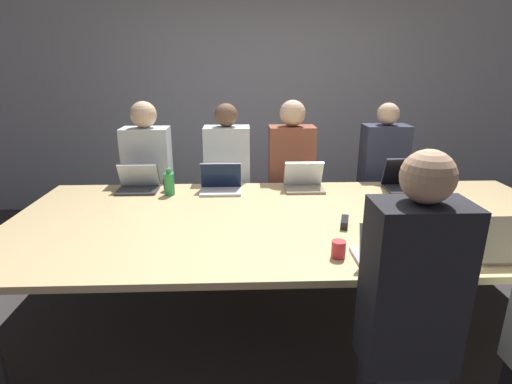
{
  "coord_description": "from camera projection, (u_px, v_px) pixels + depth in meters",
  "views": [
    {
      "loc": [
        -0.34,
        -2.45,
        1.74
      ],
      "look_at": [
        -0.25,
        0.1,
        0.91
      ],
      "focal_mm": 28.0,
      "sensor_mm": 36.0,
      "label": 1
    }
  ],
  "objects": [
    {
      "name": "cup_far_right",
      "position": [
        439.0,
        186.0,
        3.18
      ],
      "size": [
        0.08,
        0.08,
        0.08
      ],
      "color": "#232328",
      "rests_on": "conference_table"
    },
    {
      "name": "person_far_midleft",
      "position": [
        228.0,
        185.0,
        3.62
      ],
      "size": [
        0.4,
        0.24,
        1.41
      ],
      "color": "#2D2D38",
      "rests_on": "ground_plane"
    },
    {
      "name": "bottle_far_left",
      "position": [
        169.0,
        184.0,
        3.08
      ],
      "size": [
        0.08,
        0.08,
        0.21
      ],
      "color": "green",
      "rests_on": "conference_table"
    },
    {
      "name": "laptop_near_midright",
      "position": [
        391.0,
        250.0,
        2.04
      ],
      "size": [
        0.36,
        0.22,
        0.23
      ],
      "rotation": [
        0.0,
        0.0,
        3.14
      ],
      "color": "#B7B7BC",
      "rests_on": "conference_table"
    },
    {
      "name": "notebook",
      "position": [
        413.0,
        228.0,
        2.45
      ],
      "size": [
        0.18,
        0.17,
        0.02
      ],
      "rotation": [
        0.0,
        0.0,
        -0.11
      ],
      "color": "#232328",
      "rests_on": "conference_table"
    },
    {
      "name": "ground_plane",
      "position": [
        291.0,
        316.0,
        2.88
      ],
      "size": [
        24.0,
        24.0,
        0.0
      ],
      "primitive_type": "plane",
      "color": "#383333"
    },
    {
      "name": "cup_near_midright",
      "position": [
        339.0,
        249.0,
        2.1
      ],
      "size": [
        0.07,
        0.07,
        0.09
      ],
      "color": "red",
      "rests_on": "conference_table"
    },
    {
      "name": "laptop_far_left",
      "position": [
        138.0,
        183.0,
        3.19
      ],
      "size": [
        0.32,
        0.23,
        0.22
      ],
      "color": "#333338",
      "rests_on": "conference_table"
    },
    {
      "name": "laptop_far_center",
      "position": [
        304.0,
        181.0,
        3.22
      ],
      "size": [
        0.31,
        0.23,
        0.23
      ],
      "color": "gray",
      "rests_on": "conference_table"
    },
    {
      "name": "bottle_far_right",
      "position": [
        446.0,
        180.0,
        3.06
      ],
      "size": [
        0.08,
        0.08,
        0.28
      ],
      "color": "#ADD1E0",
      "rests_on": "conference_table"
    },
    {
      "name": "laptop_near_right",
      "position": [
        505.0,
        246.0,
        2.07
      ],
      "size": [
        0.31,
        0.25,
        0.25
      ],
      "rotation": [
        0.0,
        0.0,
        3.14
      ],
      "color": "gray",
      "rests_on": "conference_table"
    },
    {
      "name": "cup_far_left",
      "position": [
        169.0,
        185.0,
        3.19
      ],
      "size": [
        0.08,
        0.08,
        0.1
      ],
      "color": "#232328",
      "rests_on": "conference_table"
    },
    {
      "name": "conference_table",
      "position": [
        294.0,
        224.0,
        2.66
      ],
      "size": [
        3.74,
        1.61,
        0.76
      ],
      "color": "#D6B77F",
      "rests_on": "ground_plane"
    },
    {
      "name": "curtain_wall",
      "position": [
        270.0,
        93.0,
        4.67
      ],
      "size": [
        12.0,
        0.06,
        2.8
      ],
      "color": "#ADADB2",
      "rests_on": "ground_plane"
    },
    {
      "name": "laptop_far_midleft",
      "position": [
        221.0,
        183.0,
        3.16
      ],
      "size": [
        0.33,
        0.22,
        0.22
      ],
      "color": "silver",
      "rests_on": "conference_table"
    },
    {
      "name": "person_near_midright",
      "position": [
        409.0,
        315.0,
        1.74
      ],
      "size": [
        0.4,
        0.24,
        1.43
      ],
      "rotation": [
        0.0,
        0.0,
        3.14
      ],
      "color": "#2D2D38",
      "rests_on": "ground_plane"
    },
    {
      "name": "person_far_left",
      "position": [
        149.0,
        185.0,
        3.56
      ],
      "size": [
        0.4,
        0.24,
        1.44
      ],
      "color": "#2D2D38",
      "rests_on": "ground_plane"
    },
    {
      "name": "person_far_right",
      "position": [
        381.0,
        182.0,
        3.71
      ],
      "size": [
        0.4,
        0.24,
        1.41
      ],
      "color": "#2D2D38",
      "rests_on": "ground_plane"
    },
    {
      "name": "person_far_center",
      "position": [
        291.0,
        182.0,
        3.63
      ],
      "size": [
        0.4,
        0.24,
        1.44
      ],
      "color": "#2D2D38",
      "rests_on": "ground_plane"
    },
    {
      "name": "laptop_far_right",
      "position": [
        404.0,
        180.0,
        3.22
      ],
      "size": [
        0.31,
        0.25,
        0.25
      ],
      "color": "#333338",
      "rests_on": "conference_table"
    },
    {
      "name": "stapler",
      "position": [
        345.0,
        222.0,
        2.5
      ],
      "size": [
        0.08,
        0.16,
        0.05
      ],
      "rotation": [
        0.0,
        0.0,
        -0.29
      ],
      "color": "black",
      "rests_on": "conference_table"
    }
  ]
}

